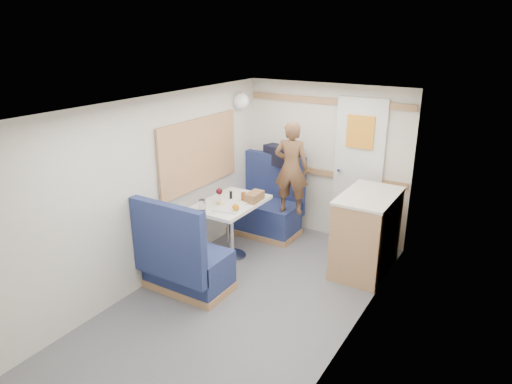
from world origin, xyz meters
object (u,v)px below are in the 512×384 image
Objects in this scene: duffel_bag at (283,156)px; cheese_block at (220,203)px; tumbler_left at (202,205)px; salt_grinder at (222,202)px; galley_counter at (366,232)px; dinette_table at (231,214)px; beer_glass at (244,196)px; tray at (231,207)px; pepper_grinder at (231,195)px; dome_light at (241,101)px; wine_glass at (219,192)px; orange_fruit at (236,207)px; bench_near at (184,265)px; bread_loaf at (254,197)px; person at (291,168)px; bench_far at (267,211)px.

cheese_block is at bearing -76.81° from duffel_bag.
salt_grinder is (0.10, 0.23, -0.01)m from tumbler_left.
galley_counter is at bearing 25.21° from cheese_block.
duffel_bag is at bearing 157.42° from galley_counter.
duffel_bag reaches higher than dinette_table.
dinette_table is 7.48× the size of tumbler_left.
tumbler_left reaches higher than beer_glass.
pepper_grinder is at bearing 123.44° from tray.
duffel_bag reaches higher than tray.
dome_light is at bearing 114.65° from dinette_table.
wine_glass reaches higher than salt_grinder.
tray is 2.21× the size of wine_glass.
salt_grinder is at bearing -76.25° from duffel_bag.
pepper_grinder is at bearing 131.35° from orange_fruit.
bench_near reaches higher than pepper_grinder.
duffel_bag is 1.07m from pepper_grinder.
dinette_table is at bearing 78.75° from cheese_block.
bench_near reaches higher than bread_loaf.
bench_near is at bearing -87.50° from cheese_block.
wine_glass is 1.37× the size of tumbler_left.
person is at bearing 60.82° from cheese_block.
wine_glass is (-0.54, -0.75, -0.18)m from person.
wine_glass reaches higher than dinette_table.
orange_fruit is at bearing 70.68° from bench_near.
dome_light is 2.56× the size of orange_fruit.
duffel_bag is at bearing -65.85° from person.
cheese_block is 0.57× the size of wine_glass.
beer_glass is (0.10, -0.73, 0.47)m from bench_far.
bench_near reaches higher than dinette_table.
person is at bearing 57.37° from dinette_table.
wine_glass is (-0.21, 0.08, 0.11)m from tray.
bench_far reaches higher than wine_glass.
dome_light is 1.46m from cheese_block.
bench_near reaches higher than galley_counter.
galley_counter is at bearing 43.94° from bench_near.
galley_counter is at bearing 17.08° from beer_glass.
orange_fruit is (-1.24, -0.77, 0.31)m from galley_counter.
bench_far is 1.33m from tumbler_left.
tumbler_left is at bearing -149.74° from galley_counter.
bench_near reaches higher than orange_fruit.
bench_near is 0.70m from tumbler_left.
galley_counter is 1.73m from wine_glass.
beer_glass is at bearing 66.58° from tumbler_left.
wine_glass is 0.14m from salt_grinder.
cheese_block is 0.26m from pepper_grinder.
cheese_block is at bearing -127.84° from bread_loaf.
dome_light is at bearing 124.30° from beer_glass.
duffel_bag is 5.46× the size of salt_grinder.
dome_light is at bearing 132.29° from bread_loaf.
bench_near is 0.91× the size of person.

